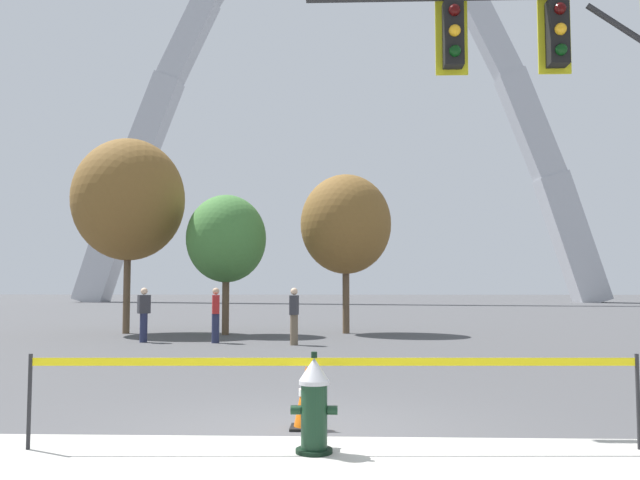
{
  "coord_description": "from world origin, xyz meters",
  "views": [
    {
      "loc": [
        0.49,
        -7.26,
        1.64
      ],
      "look_at": [
        0.06,
        5.0,
        2.5
      ],
      "focal_mm": 36.91,
      "sensor_mm": 36.0,
      "label": 1
    }
  ],
  "objects_px": {
    "fire_hydrant": "(314,405)",
    "monument_arch": "(338,108)",
    "pedestrian_standing_center": "(144,314)",
    "pedestrian_walking_right": "(294,316)",
    "traffic_cone_by_hydrant": "(306,397)",
    "traffic_signal_gantry": "(639,89)",
    "pedestrian_walking_left": "(216,315)"
  },
  "relations": [
    {
      "from": "traffic_signal_gantry",
      "to": "pedestrian_walking_right",
      "type": "height_order",
      "value": "traffic_signal_gantry"
    },
    {
      "from": "fire_hydrant",
      "to": "traffic_signal_gantry",
      "type": "height_order",
      "value": "traffic_signal_gantry"
    },
    {
      "from": "traffic_cone_by_hydrant",
      "to": "traffic_signal_gantry",
      "type": "distance_m",
      "value": 5.97
    },
    {
      "from": "pedestrian_walking_left",
      "to": "pedestrian_walking_right",
      "type": "bearing_deg",
      "value": -14.24
    },
    {
      "from": "monument_arch",
      "to": "pedestrian_walking_left",
      "type": "xyz_separation_m",
      "value": [
        -3.2,
        -48.58,
        -19.42
      ]
    },
    {
      "from": "traffic_cone_by_hydrant",
      "to": "pedestrian_standing_center",
      "type": "xyz_separation_m",
      "value": [
        -5.4,
        11.45,
        0.46
      ]
    },
    {
      "from": "monument_arch",
      "to": "traffic_signal_gantry",
      "type": "bearing_deg",
      "value": -85.68
    },
    {
      "from": "pedestrian_walking_right",
      "to": "pedestrian_standing_center",
      "type": "bearing_deg",
      "value": 170.76
    },
    {
      "from": "monument_arch",
      "to": "pedestrian_standing_center",
      "type": "relative_size",
      "value": 34.25
    },
    {
      "from": "pedestrian_standing_center",
      "to": "fire_hydrant",
      "type": "bearing_deg",
      "value": -66.19
    },
    {
      "from": "pedestrian_walking_left",
      "to": "pedestrian_walking_right",
      "type": "xyz_separation_m",
      "value": [
        2.32,
        -0.59,
        0.0
      ]
    },
    {
      "from": "pedestrian_walking_left",
      "to": "pedestrian_standing_center",
      "type": "relative_size",
      "value": 1.0
    },
    {
      "from": "fire_hydrant",
      "to": "monument_arch",
      "type": "xyz_separation_m",
      "value": [
        -0.2,
        61.02,
        19.78
      ]
    },
    {
      "from": "pedestrian_standing_center",
      "to": "traffic_cone_by_hydrant",
      "type": "bearing_deg",
      "value": -64.73
    },
    {
      "from": "traffic_cone_by_hydrant",
      "to": "pedestrian_walking_right",
      "type": "height_order",
      "value": "pedestrian_walking_right"
    },
    {
      "from": "traffic_cone_by_hydrant",
      "to": "traffic_signal_gantry",
      "type": "height_order",
      "value": "traffic_signal_gantry"
    },
    {
      "from": "fire_hydrant",
      "to": "pedestrian_walking_right",
      "type": "bearing_deg",
      "value": 95.23
    },
    {
      "from": "monument_arch",
      "to": "pedestrian_walking_right",
      "type": "distance_m",
      "value": 52.88
    },
    {
      "from": "traffic_signal_gantry",
      "to": "pedestrian_walking_right",
      "type": "distance_m",
      "value": 11.55
    },
    {
      "from": "pedestrian_walking_left",
      "to": "monument_arch",
      "type": "bearing_deg",
      "value": 86.23
    },
    {
      "from": "fire_hydrant",
      "to": "pedestrian_walking_left",
      "type": "distance_m",
      "value": 12.9
    },
    {
      "from": "fire_hydrant",
      "to": "traffic_signal_gantry",
      "type": "relative_size",
      "value": 0.15
    },
    {
      "from": "traffic_signal_gantry",
      "to": "pedestrian_standing_center",
      "type": "height_order",
      "value": "traffic_signal_gantry"
    },
    {
      "from": "fire_hydrant",
      "to": "traffic_cone_by_hydrant",
      "type": "distance_m",
      "value": 1.14
    },
    {
      "from": "fire_hydrant",
      "to": "monument_arch",
      "type": "distance_m",
      "value": 64.14
    },
    {
      "from": "fire_hydrant",
      "to": "monument_arch",
      "type": "height_order",
      "value": "monument_arch"
    },
    {
      "from": "traffic_cone_by_hydrant",
      "to": "traffic_signal_gantry",
      "type": "xyz_separation_m",
      "value": [
        4.39,
        1.08,
        3.91
      ]
    },
    {
      "from": "traffic_signal_gantry",
      "to": "monument_arch",
      "type": "xyz_separation_m",
      "value": [
        -4.45,
        58.82,
        15.97
      ]
    },
    {
      "from": "traffic_cone_by_hydrant",
      "to": "pedestrian_standing_center",
      "type": "relative_size",
      "value": 0.46
    },
    {
      "from": "traffic_cone_by_hydrant",
      "to": "pedestrian_walking_left",
      "type": "distance_m",
      "value": 11.78
    },
    {
      "from": "pedestrian_standing_center",
      "to": "pedestrian_walking_right",
      "type": "relative_size",
      "value": 1.0
    },
    {
      "from": "traffic_signal_gantry",
      "to": "monument_arch",
      "type": "relative_size",
      "value": 0.12
    }
  ]
}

